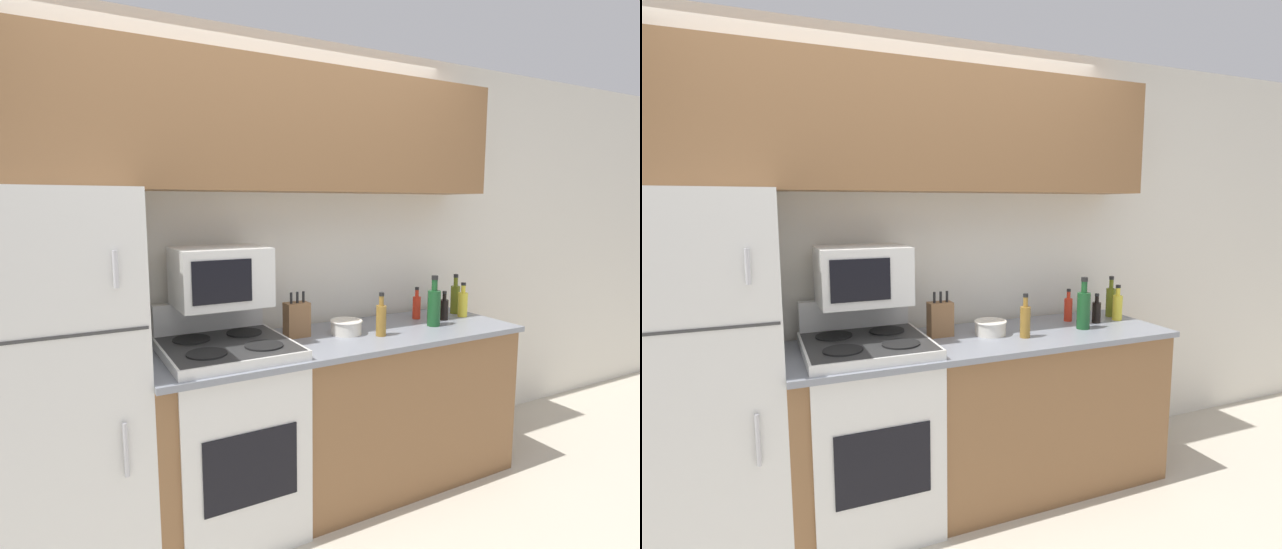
# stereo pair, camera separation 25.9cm
# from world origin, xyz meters

# --- Properties ---
(ground_plane) EXTENTS (12.00, 12.00, 0.00)m
(ground_plane) POSITION_xyz_m (0.00, 0.00, 0.00)
(ground_plane) COLOR beige
(wall_back) EXTENTS (8.00, 0.05, 2.55)m
(wall_back) POSITION_xyz_m (0.00, 0.68, 1.27)
(wall_back) COLOR silver
(wall_back) RESTS_ON ground_plane
(lower_cabinets) EXTENTS (2.10, 0.66, 0.91)m
(lower_cabinets) POSITION_xyz_m (0.33, 0.31, 0.45)
(lower_cabinets) COLOR brown
(lower_cabinets) RESTS_ON ground_plane
(refrigerator) EXTENTS (0.66, 0.67, 1.69)m
(refrigerator) POSITION_xyz_m (-1.05, 0.32, 0.84)
(refrigerator) COLOR silver
(refrigerator) RESTS_ON ground_plane
(upper_cabinets) EXTENTS (2.76, 0.33, 0.64)m
(upper_cabinets) POSITION_xyz_m (0.00, 0.49, 2.01)
(upper_cabinets) COLOR brown
(upper_cabinets) RESTS_ON refrigerator
(stove) EXTENTS (0.61, 0.64, 1.11)m
(stove) POSITION_xyz_m (-0.32, 0.30, 0.49)
(stove) COLOR silver
(stove) RESTS_ON ground_plane
(microwave) EXTENTS (0.45, 0.36, 0.29)m
(microwave) POSITION_xyz_m (-0.31, 0.42, 1.26)
(microwave) COLOR silver
(microwave) RESTS_ON stove
(knife_block) EXTENTS (0.13, 0.09, 0.25)m
(knife_block) POSITION_xyz_m (0.10, 0.40, 1.00)
(knife_block) COLOR brown
(knife_block) RESTS_ON lower_cabinets
(bowl) EXTENTS (0.18, 0.18, 0.08)m
(bowl) POSITION_xyz_m (0.37, 0.32, 0.95)
(bowl) COLOR silver
(bowl) RESTS_ON lower_cabinets
(bottle_hot_sauce) EXTENTS (0.05, 0.05, 0.20)m
(bottle_hot_sauce) POSITION_xyz_m (0.95, 0.43, 0.99)
(bottle_hot_sauce) COLOR red
(bottle_hot_sauce) RESTS_ON lower_cabinets
(bottle_vinegar) EXTENTS (0.06, 0.06, 0.24)m
(bottle_vinegar) POSITION_xyz_m (0.51, 0.19, 1.00)
(bottle_vinegar) COLOR olive
(bottle_vinegar) RESTS_ON lower_cabinets
(bottle_olive_oil) EXTENTS (0.06, 0.06, 0.26)m
(bottle_olive_oil) POSITION_xyz_m (1.27, 0.43, 1.01)
(bottle_olive_oil) COLOR #5B6619
(bottle_olive_oil) RESTS_ON lower_cabinets
(bottle_soy_sauce) EXTENTS (0.05, 0.05, 0.18)m
(bottle_soy_sauce) POSITION_xyz_m (1.08, 0.32, 0.98)
(bottle_soy_sauce) COLOR black
(bottle_soy_sauce) RESTS_ON lower_cabinets
(bottle_wine_green) EXTENTS (0.08, 0.08, 0.30)m
(bottle_wine_green) POSITION_xyz_m (0.92, 0.23, 1.03)
(bottle_wine_green) COLOR #194C23
(bottle_wine_green) RESTS_ON lower_cabinets
(bottle_cooking_spray) EXTENTS (0.06, 0.06, 0.22)m
(bottle_cooking_spray) POSITION_xyz_m (1.25, 0.33, 0.99)
(bottle_cooking_spray) COLOR gold
(bottle_cooking_spray) RESTS_ON lower_cabinets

